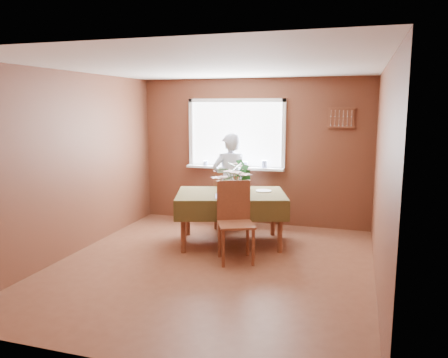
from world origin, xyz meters
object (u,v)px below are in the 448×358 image
(seated_woman, at_px, (230,182))
(flower_bouquet, at_px, (235,176))
(dining_table, at_px, (231,199))
(chair_far, at_px, (227,197))
(chair_near, at_px, (235,218))

(seated_woman, distance_m, flower_bouquet, 0.96)
(seated_woman, bearing_deg, dining_table, 76.30)
(dining_table, relative_size, chair_far, 1.87)
(chair_near, relative_size, seated_woman, 0.65)
(chair_far, relative_size, flower_bouquet, 1.89)
(flower_bouquet, bearing_deg, seated_woman, 110.94)
(seated_woman, relative_size, flower_bouquet, 3.09)
(chair_far, distance_m, chair_near, 1.49)
(dining_table, relative_size, chair_near, 1.74)
(dining_table, height_order, flower_bouquet, flower_bouquet)
(dining_table, xyz_separation_m, chair_near, (0.24, -0.64, -0.11))
(dining_table, distance_m, seated_woman, 0.74)
(chair_near, height_order, seated_woman, seated_woman)
(chair_far, bearing_deg, dining_table, 105.94)
(chair_far, xyz_separation_m, chair_near, (0.53, -1.40, 0.03))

